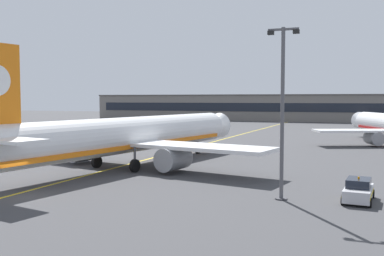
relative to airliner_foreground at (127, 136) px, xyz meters
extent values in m
plane|color=#3D3D3F|center=(-0.71, -15.36, -3.37)|extent=(400.00, 400.00, 0.00)
cube|color=yellow|center=(-0.71, 14.64, -3.37)|extent=(5.34, 179.94, 0.01)
cylinder|color=white|center=(0.03, 0.14, 0.13)|extent=(10.75, 36.05, 3.80)
cone|color=white|center=(3.79, 19.07, 0.13)|extent=(4.05, 3.25, 3.61)
cube|color=orange|center=(0.03, 0.14, -0.91)|extent=(10.11, 33.21, 0.44)
cube|color=black|center=(3.42, 17.21, 0.80)|extent=(3.01, 1.63, 0.60)
cube|color=white|center=(0.15, 0.73, -0.72)|extent=(32.32, 10.95, 0.36)
cylinder|color=gray|center=(-6.13, 0.96, -1.94)|extent=(2.96, 3.98, 2.30)
cylinder|color=black|center=(-5.77, 2.78, -1.94)|extent=(1.95, 0.56, 1.95)
cylinder|color=gray|center=(6.03, -1.46, -1.94)|extent=(2.96, 3.98, 2.30)
cylinder|color=black|center=(6.39, 0.36, -1.94)|extent=(1.95, 0.56, 1.95)
cylinder|color=#4C4C51|center=(2.86, 14.37, -1.89)|extent=(0.24, 0.24, 1.60)
cylinder|color=black|center=(2.86, 14.37, -2.92)|extent=(0.57, 0.96, 0.90)
cylinder|color=#4C4C51|center=(-2.91, -1.31, -1.59)|extent=(0.24, 0.24, 1.60)
cylinder|color=black|center=(-2.91, -1.31, -2.72)|extent=(0.65, 1.35, 1.30)
cylinder|color=#4C4C51|center=(2.19, -2.32, -1.59)|extent=(0.24, 0.24, 1.60)
cylinder|color=black|center=(2.19, -2.32, -2.72)|extent=(0.65, 1.35, 1.30)
cone|color=white|center=(23.53, 50.80, -0.21)|extent=(3.92, 3.43, 3.26)
cube|color=black|center=(24.19, 49.22, 0.39)|extent=(2.76, 1.92, 0.54)
cylinder|color=gray|center=(25.28, 32.23, -2.08)|extent=(3.18, 3.80, 2.08)
cylinder|color=black|center=(24.63, 33.77, -2.08)|extent=(1.69, 0.84, 1.77)
cylinder|color=#4C4C51|center=(25.21, 46.81, -2.04)|extent=(0.22, 0.22, 1.44)
cylinder|color=black|center=(25.21, 46.81, -2.96)|extent=(0.65, 0.89, 0.81)
cylinder|color=#515156|center=(17.96, -9.37, 2.85)|extent=(0.28, 0.28, 12.45)
cylinder|color=#333338|center=(17.96, -9.37, -3.32)|extent=(0.90, 0.90, 0.10)
cube|color=#515156|center=(17.96, -9.37, 8.93)|extent=(2.20, 0.16, 0.16)
cube|color=black|center=(17.06, -9.37, 8.73)|extent=(0.44, 0.36, 0.28)
cube|color=black|center=(18.86, -9.37, 8.73)|extent=(0.44, 0.36, 0.28)
cube|color=#B7B7BC|center=(23.23, -8.06, -2.75)|extent=(2.13, 4.33, 0.84)
cube|color=black|center=(23.24, -7.96, -2.03)|extent=(1.76, 2.43, 0.60)
cylinder|color=orange|center=(23.23, -8.06, -1.65)|extent=(0.14, 0.14, 0.14)
cube|color=yellow|center=(23.23, -8.06, -2.75)|extent=(2.15, 4.12, 0.14)
cylinder|color=black|center=(22.48, -6.44, -3.05)|extent=(0.27, 0.66, 0.64)
cylinder|color=black|center=(24.24, -6.59, -3.05)|extent=(0.27, 0.66, 0.64)
cylinder|color=black|center=(22.23, -9.53, -3.05)|extent=(0.27, 0.66, 0.64)
cylinder|color=black|center=(23.99, -9.68, -3.05)|extent=(0.27, 0.66, 0.64)
cube|color=slate|center=(3.30, 107.92, 0.85)|extent=(142.51, 12.00, 8.44)
cube|color=black|center=(3.30, 101.87, 1.25)|extent=(136.81, 0.12, 2.80)
cube|color=#4E4A47|center=(3.30, 107.92, 5.27)|extent=(142.91, 12.40, 0.40)
camera|label=1|loc=(23.24, -41.84, 3.97)|focal=41.80mm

